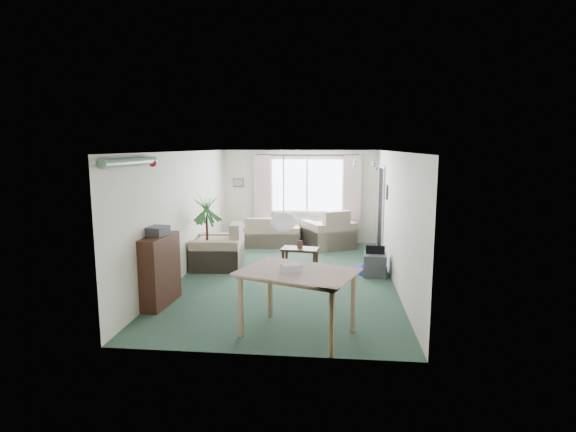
# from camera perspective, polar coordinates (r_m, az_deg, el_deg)

# --- Properties ---
(ground) EXTENTS (6.50, 6.50, 0.00)m
(ground) POSITION_cam_1_polar(r_m,az_deg,el_deg) (8.71, -0.20, -7.80)
(ground) COLOR #284333
(window) EXTENTS (1.80, 0.03, 1.30)m
(window) POSITION_cam_1_polar(r_m,az_deg,el_deg) (11.59, 2.44, 3.92)
(window) COLOR white
(curtain_rod) EXTENTS (2.60, 0.03, 0.03)m
(curtain_rod) POSITION_cam_1_polar(r_m,az_deg,el_deg) (11.47, 2.44, 7.72)
(curtain_rod) COLOR black
(curtain_left) EXTENTS (0.45, 0.08, 2.00)m
(curtain_left) POSITION_cam_1_polar(r_m,az_deg,el_deg) (11.63, -3.26, 2.80)
(curtain_left) COLOR beige
(curtain_right) EXTENTS (0.45, 0.08, 2.00)m
(curtain_right) POSITION_cam_1_polar(r_m,az_deg,el_deg) (11.50, 8.14, 2.65)
(curtain_right) COLOR beige
(radiator) EXTENTS (1.20, 0.10, 0.55)m
(radiator) POSITION_cam_1_polar(r_m,az_deg,el_deg) (11.69, 2.40, -1.47)
(radiator) COLOR white
(doorway) EXTENTS (0.03, 0.95, 2.00)m
(doorway) POSITION_cam_1_polar(r_m,az_deg,el_deg) (10.66, 11.72, 0.61)
(doorway) COLOR black
(pendant_lamp) EXTENTS (0.36, 0.36, 0.36)m
(pendant_lamp) POSITION_cam_1_polar(r_m,az_deg,el_deg) (6.12, -0.58, -0.71)
(pendant_lamp) COLOR white
(tinsel_garland) EXTENTS (1.60, 1.60, 0.12)m
(tinsel_garland) POSITION_cam_1_polar(r_m,az_deg,el_deg) (6.61, -19.29, 6.48)
(tinsel_garland) COLOR #196626
(bauble_cluster_a) EXTENTS (0.20, 0.20, 0.20)m
(bauble_cluster_a) POSITION_cam_1_polar(r_m,az_deg,el_deg) (9.21, 8.52, 7.04)
(bauble_cluster_a) COLOR silver
(bauble_cluster_b) EXTENTS (0.20, 0.20, 0.20)m
(bauble_cluster_b) POSITION_cam_1_polar(r_m,az_deg,el_deg) (8.03, 11.07, 6.72)
(bauble_cluster_b) COLOR silver
(wall_picture_back) EXTENTS (0.28, 0.03, 0.22)m
(wall_picture_back) POSITION_cam_1_polar(r_m,az_deg,el_deg) (11.82, -6.32, 4.22)
(wall_picture_back) COLOR brown
(wall_picture_right) EXTENTS (0.03, 0.24, 0.30)m
(wall_picture_right) POSITION_cam_1_polar(r_m,az_deg,el_deg) (9.61, 12.40, 3.00)
(wall_picture_right) COLOR brown
(sofa) EXTENTS (1.55, 0.90, 0.75)m
(sofa) POSITION_cam_1_polar(r_m,az_deg,el_deg) (11.36, -2.34, -1.92)
(sofa) COLOR #BAAF8D
(sofa) RESTS_ON ground
(armchair_corner) EXTENTS (1.42, 1.40, 0.96)m
(armchair_corner) POSITION_cam_1_polar(r_m,az_deg,el_deg) (11.20, 5.17, -1.55)
(armchair_corner) COLOR beige
(armchair_corner) RESTS_ON ground
(armchair_left) EXTENTS (1.06, 1.11, 0.93)m
(armchair_left) POSITION_cam_1_polar(r_m,az_deg,el_deg) (9.44, -8.92, -3.68)
(armchair_left) COLOR #C5AB95
(armchair_left) RESTS_ON ground
(coffee_table) EXTENTS (0.82, 0.52, 0.35)m
(coffee_table) POSITION_cam_1_polar(r_m,az_deg,el_deg) (9.64, 1.55, -5.09)
(coffee_table) COLOR black
(coffee_table) RESTS_ON ground
(photo_frame) EXTENTS (0.12, 0.03, 0.16)m
(photo_frame) POSITION_cam_1_polar(r_m,az_deg,el_deg) (9.59, 1.53, -3.62)
(photo_frame) COLOR brown
(photo_frame) RESTS_ON coffee_table
(bookshelf) EXTENTS (0.38, 0.94, 1.12)m
(bookshelf) POSITION_cam_1_polar(r_m,az_deg,el_deg) (7.41, -15.99, -6.65)
(bookshelf) COLOR black
(bookshelf) RESTS_ON ground
(hifi_box) EXTENTS (0.33, 0.39, 0.14)m
(hifi_box) POSITION_cam_1_polar(r_m,az_deg,el_deg) (7.31, -16.30, -1.82)
(hifi_box) COLOR #3A3A3F
(hifi_box) RESTS_ON bookshelf
(houseplant) EXTENTS (0.67, 0.67, 1.56)m
(houseplant) POSITION_cam_1_polar(r_m,az_deg,el_deg) (9.19, -10.25, -2.05)
(houseplant) COLOR #1B4E1F
(houseplant) RESTS_ON ground
(dining_table) EXTENTS (1.60, 1.34, 0.86)m
(dining_table) POSITION_cam_1_polar(r_m,az_deg,el_deg) (6.08, 1.24, -11.05)
(dining_table) COLOR tan
(dining_table) RESTS_ON ground
(gift_box) EXTENTS (0.30, 0.26, 0.12)m
(gift_box) POSITION_cam_1_polar(r_m,az_deg,el_deg) (5.89, 0.39, -6.70)
(gift_box) COLOR silver
(gift_box) RESTS_ON dining_table
(tv_cube) EXTENTS (0.46, 0.50, 0.43)m
(tv_cube) POSITION_cam_1_polar(r_m,az_deg,el_deg) (8.94, 10.97, -6.09)
(tv_cube) COLOR #38373C
(tv_cube) RESTS_ON ground
(pet_bed) EXTENTS (0.69, 0.69, 0.13)m
(pet_bed) POSITION_cam_1_polar(r_m,az_deg,el_deg) (9.13, 10.54, -6.75)
(pet_bed) COLOR navy
(pet_bed) RESTS_ON ground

